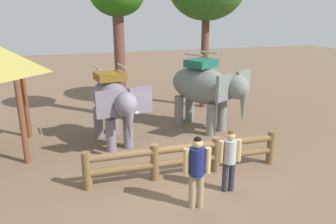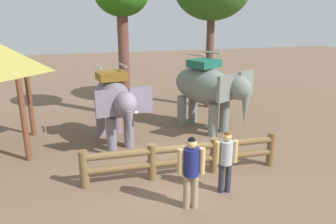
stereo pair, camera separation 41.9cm
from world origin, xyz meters
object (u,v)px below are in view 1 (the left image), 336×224
(log_fence, at_px, (186,156))
(elephant_center, at_px, (205,88))
(tourist_man_in_blue, at_px, (230,157))
(tree_back_center, at_px, (117,0))
(tourist_woman_in_black, at_px, (197,167))
(elephant_near_left, at_px, (113,102))

(log_fence, bearing_deg, elephant_center, 58.79)
(log_fence, distance_m, tourist_man_in_blue, 1.40)
(tree_back_center, bearing_deg, elephant_center, -43.37)
(tourist_man_in_blue, xyz_separation_m, tree_back_center, (-1.50, 7.17, 3.99))
(elephant_center, height_order, tourist_man_in_blue, elephant_center)
(tourist_woman_in_black, bearing_deg, elephant_center, 64.23)
(elephant_center, bearing_deg, tree_back_center, 136.63)
(elephant_near_left, bearing_deg, tourist_man_in_blue, -60.52)
(elephant_center, xyz_separation_m, tourist_man_in_blue, (-1.31, -4.51, -0.72))
(log_fence, bearing_deg, tourist_man_in_blue, -56.73)
(elephant_near_left, height_order, tourist_woman_in_black, elephant_near_left)
(log_fence, height_order, tree_back_center, tree_back_center)
(elephant_near_left, relative_size, elephant_center, 0.93)
(elephant_center, distance_m, tourist_woman_in_black, 5.54)
(log_fence, xyz_separation_m, tree_back_center, (-0.76, 6.04, 4.35))
(log_fence, bearing_deg, tourist_woman_in_black, -102.32)
(tourist_woman_in_black, bearing_deg, tree_back_center, 93.15)
(tourist_man_in_blue, bearing_deg, elephant_center, 73.84)
(log_fence, height_order, tourist_woman_in_black, tourist_woman_in_black)
(tourist_woman_in_black, bearing_deg, elephant_near_left, 105.12)
(elephant_center, height_order, tourist_woman_in_black, elephant_center)
(log_fence, xyz_separation_m, tourist_man_in_blue, (0.74, -1.13, 0.37))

